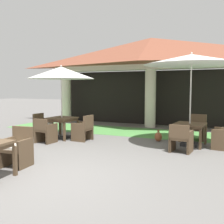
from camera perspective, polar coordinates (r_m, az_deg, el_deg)
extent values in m
plane|color=slate|center=(5.81, -13.15, -13.26)|extent=(60.00, 60.00, 0.00)
cylinder|color=beige|center=(14.38, -9.68, 3.12)|extent=(0.50, 0.50, 2.63)
cylinder|color=beige|center=(12.48, 8.11, 2.82)|extent=(0.50, 0.50, 2.63)
cube|color=beige|center=(12.50, 8.20, 9.41)|extent=(9.91, 0.70, 0.24)
pyramid|color=brown|center=(12.58, 8.24, 12.64)|extent=(10.31, 2.74, 1.18)
cube|color=black|center=(13.35, 9.15, 2.97)|extent=(9.71, 0.16, 2.63)
cube|color=#519347|center=(11.08, 5.80, -4.27)|extent=(12.11, 2.24, 0.01)
cube|color=brown|center=(6.02, -19.85, -9.71)|extent=(0.08, 0.08, 0.62)
cube|color=brown|center=(6.65, -19.62, -7.45)|extent=(0.60, 0.59, 0.07)
cube|color=silver|center=(6.63, -19.64, -6.94)|extent=(0.55, 0.55, 0.05)
cube|color=brown|center=(6.79, -18.37, -4.84)|extent=(0.55, 0.11, 0.46)
cube|color=brown|center=(6.51, -17.82, -8.37)|extent=(0.11, 0.55, 0.65)
cube|color=brown|center=(6.82, -21.30, -7.87)|extent=(0.11, 0.55, 0.65)
cube|color=brown|center=(6.36, -19.17, -10.04)|extent=(0.06, 0.06, 0.37)
cube|color=brown|center=(6.67, -22.57, -9.45)|extent=(0.06, 0.06, 0.37)
cube|color=brown|center=(6.74, -16.59, -9.10)|extent=(0.06, 0.06, 0.37)
cube|color=brown|center=(7.03, -19.92, -8.61)|extent=(0.06, 0.06, 0.37)
cube|color=brown|center=(9.82, -10.55, -1.27)|extent=(0.94, 0.94, 0.05)
cube|color=brown|center=(9.83, -10.55, -1.65)|extent=(0.86, 0.86, 0.08)
cube|color=brown|center=(9.82, -13.85, -3.80)|extent=(0.07, 0.07, 0.63)
cube|color=brown|center=(9.31, -10.05, -4.22)|extent=(0.07, 0.07, 0.63)
cube|color=brown|center=(10.44, -10.92, -3.21)|extent=(0.07, 0.07, 0.63)
cube|color=brown|center=(9.97, -7.22, -3.56)|extent=(0.07, 0.07, 0.63)
cube|color=#2D2D2D|center=(9.92, -10.49, -5.21)|extent=(0.44, 0.44, 0.09)
cylinder|color=beige|center=(9.79, -10.59, 1.17)|extent=(0.04, 0.04, 2.30)
cone|color=white|center=(9.78, -10.71, 8.17)|extent=(2.35, 2.35, 0.42)
sphere|color=beige|center=(9.79, -10.74, 9.58)|extent=(0.06, 0.06, 0.06)
cube|color=brown|center=(10.41, -14.32, -2.77)|extent=(0.55, 0.57, 0.07)
cube|color=silver|center=(10.41, -14.33, -2.44)|extent=(0.50, 0.53, 0.05)
cube|color=brown|center=(10.54, -15.32, -1.39)|extent=(0.09, 0.55, 0.41)
cube|color=brown|center=(10.61, -13.41, -3.05)|extent=(0.52, 0.09, 0.65)
cube|color=brown|center=(10.24, -15.24, -3.39)|extent=(0.52, 0.09, 0.65)
cube|color=brown|center=(10.48, -12.46, -3.91)|extent=(0.06, 0.06, 0.37)
cube|color=brown|center=(10.12, -14.23, -4.27)|extent=(0.06, 0.06, 0.37)
cube|color=brown|center=(10.78, -14.36, -3.70)|extent=(0.06, 0.06, 0.37)
cube|color=brown|center=(10.42, -16.13, -4.04)|extent=(0.06, 0.06, 0.37)
cube|color=brown|center=(9.37, -6.29, -3.59)|extent=(0.57, 0.60, 0.07)
cube|color=silver|center=(9.36, -6.29, -3.23)|extent=(0.53, 0.56, 0.05)
cube|color=brown|center=(9.19, -5.00, -2.12)|extent=(0.10, 0.58, 0.45)
cube|color=brown|center=(9.16, -7.20, -4.34)|extent=(0.54, 0.09, 0.62)
cube|color=brown|center=(9.60, -5.41, -3.88)|extent=(0.54, 0.09, 0.62)
cube|color=brown|center=(9.33, -8.40, -5.00)|extent=(0.06, 0.06, 0.36)
cube|color=brown|center=(9.74, -6.63, -4.54)|extent=(0.06, 0.06, 0.36)
cube|color=brown|center=(9.06, -5.89, -5.28)|extent=(0.06, 0.06, 0.36)
cube|color=brown|center=(9.49, -4.19, -4.78)|extent=(0.06, 0.06, 0.36)
cube|color=brown|center=(9.20, -13.84, -3.73)|extent=(0.57, 0.58, 0.07)
cube|color=silver|center=(9.19, -13.85, -3.36)|extent=(0.53, 0.53, 0.05)
cube|color=brown|center=(8.98, -14.92, -2.58)|extent=(0.54, 0.09, 0.36)
cube|color=brown|center=(9.38, -14.99, -4.22)|extent=(0.09, 0.55, 0.64)
cube|color=brown|center=(9.05, -12.62, -4.51)|extent=(0.09, 0.55, 0.64)
cube|color=brown|center=(9.57, -13.95, -4.76)|extent=(0.06, 0.06, 0.39)
cube|color=brown|center=(9.27, -11.68, -5.05)|extent=(0.06, 0.06, 0.39)
cube|color=brown|center=(9.22, -15.95, -5.20)|extent=(0.06, 0.06, 0.39)
cube|color=brown|center=(8.90, -13.65, -5.51)|extent=(0.06, 0.06, 0.39)
cube|color=brown|center=(8.79, 16.14, -2.48)|extent=(0.98, 0.98, 0.05)
cube|color=brown|center=(8.80, 16.13, -2.83)|extent=(0.90, 0.90, 0.06)
cube|color=brown|center=(8.56, 12.74, -5.20)|extent=(0.08, 0.08, 0.60)
cube|color=brown|center=(8.37, 18.18, -5.57)|extent=(0.08, 0.08, 0.60)
cube|color=brown|center=(9.35, 14.20, -4.36)|extent=(0.08, 0.08, 0.60)
cube|color=brown|center=(9.17, 19.19, -4.67)|extent=(0.08, 0.08, 0.60)
cube|color=#2D2D2D|center=(8.90, 16.04, -6.52)|extent=(0.50, 0.50, 0.10)
cylinder|color=beige|center=(8.73, 16.25, 1.72)|extent=(0.04, 0.04, 2.65)
cone|color=white|center=(8.76, 16.48, 10.63)|extent=(2.95, 2.95, 0.32)
sphere|color=beige|center=(8.78, 16.51, 11.85)|extent=(0.06, 0.06, 0.06)
cube|color=brown|center=(9.78, 17.42, -3.41)|extent=(0.62, 0.58, 0.07)
cube|color=silver|center=(9.78, 17.43, -3.06)|extent=(0.57, 0.53, 0.05)
cube|color=brown|center=(9.98, 17.75, -1.74)|extent=(0.58, 0.12, 0.45)
cube|color=brown|center=(9.75, 18.95, -4.02)|extent=(0.11, 0.52, 0.62)
cube|color=brown|center=(9.85, 15.89, -3.84)|extent=(0.11, 0.52, 0.62)
cube|color=brown|center=(9.54, 18.62, -4.98)|extent=(0.06, 0.06, 0.37)
cube|color=brown|center=(9.65, 15.59, -4.79)|extent=(0.06, 0.06, 0.37)
cube|color=brown|center=(9.99, 19.13, -4.54)|extent=(0.06, 0.06, 0.37)
cube|color=brown|center=(10.10, 16.22, -4.36)|extent=(0.06, 0.06, 0.37)
cube|color=brown|center=(7.90, 14.44, -5.40)|extent=(0.61, 0.59, 0.07)
cube|color=silver|center=(7.89, 14.45, -4.97)|extent=(0.56, 0.54, 0.05)
cube|color=brown|center=(7.62, 14.00, -4.07)|extent=(0.56, 0.12, 0.38)
cube|color=brown|center=(7.98, 12.63, -5.85)|extent=(0.11, 0.54, 0.63)
cube|color=brown|center=(7.85, 16.25, -6.11)|extent=(0.11, 0.54, 0.63)
cube|color=brown|center=(8.23, 13.15, -6.47)|extent=(0.06, 0.06, 0.36)
cube|color=brown|center=(8.11, 16.56, -6.73)|extent=(0.06, 0.06, 0.36)
cube|color=brown|center=(7.78, 12.16, -7.13)|extent=(0.06, 0.06, 0.36)
cube|color=brown|center=(7.65, 15.76, -7.42)|extent=(0.06, 0.06, 0.36)
cube|color=brown|center=(8.67, 22.44, -4.73)|extent=(0.64, 0.64, 0.07)
cube|color=silver|center=(8.66, 22.46, -4.34)|extent=(0.58, 0.59, 0.05)
cube|color=brown|center=(8.42, 22.20, -5.57)|extent=(0.58, 0.12, 0.62)
cube|color=brown|center=(8.95, 22.64, -4.96)|extent=(0.58, 0.12, 0.62)
cube|color=brown|center=(8.48, 20.41, -6.33)|extent=(0.06, 0.06, 0.35)
cube|color=brown|center=(9.00, 20.94, -5.70)|extent=(0.06, 0.06, 0.35)
ellipsoid|color=brown|center=(9.32, 9.77, -5.18)|extent=(0.25, 0.25, 0.31)
sphere|color=brown|center=(9.29, 9.79, -3.99)|extent=(0.08, 0.08, 0.08)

